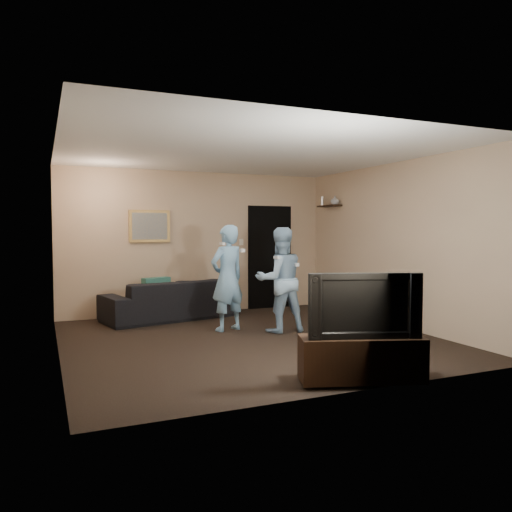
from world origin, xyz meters
name	(u,v)px	position (x,y,z in m)	size (l,w,h in m)	color
ground	(250,339)	(0.00, 0.00, 0.00)	(5.00, 5.00, 0.00)	black
ceiling	(250,152)	(0.00, 0.00, 2.60)	(5.00, 5.00, 0.04)	silver
wall_back	(198,242)	(0.00, 2.50, 1.30)	(5.00, 0.04, 2.60)	tan
wall_front	(353,255)	(0.00, -2.50, 1.30)	(5.00, 0.04, 2.60)	tan
wall_left	(57,249)	(-2.50, 0.00, 1.30)	(0.04, 5.00, 2.60)	tan
wall_right	(395,245)	(2.50, 0.00, 1.30)	(0.04, 5.00, 2.60)	tan
sofa	(171,299)	(-0.64, 2.02, 0.34)	(2.29, 0.90, 0.67)	black
throw_pillow	(156,292)	(-0.89, 2.02, 0.48)	(0.49, 0.15, 0.49)	#1C554D
painting_frame	(150,226)	(-0.90, 2.48, 1.60)	(0.72, 0.05, 0.57)	olive
painting_canvas	(150,226)	(-0.90, 2.45, 1.60)	(0.62, 0.01, 0.47)	slate
doorway	(270,257)	(1.45, 2.47, 1.00)	(0.90, 0.06, 2.00)	black
light_switch	(241,242)	(0.85, 2.48, 1.30)	(0.08, 0.02, 0.12)	silver
wall_shelf	(329,206)	(2.39, 1.80, 1.99)	(0.20, 0.60, 0.03)	black
shelf_vase	(335,200)	(2.39, 1.60, 2.09)	(0.16, 0.16, 0.16)	#B4B5B9
shelf_figurine	(322,201)	(2.39, 2.06, 2.09)	(0.06, 0.06, 0.18)	silver
tv_console	(362,358)	(0.25, -2.31, 0.25)	(1.23, 0.40, 0.44)	black
television	(362,304)	(0.25, -2.31, 0.79)	(1.12, 0.15, 0.64)	black
wii_player_left	(227,278)	(-0.08, 0.69, 0.80)	(0.68, 0.56, 1.61)	#7BAED5
wii_player_right	(280,280)	(0.61, 0.29, 0.79)	(0.80, 0.65, 1.57)	#91B5D3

